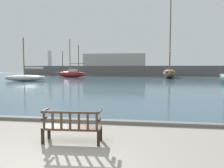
{
  "coord_description": "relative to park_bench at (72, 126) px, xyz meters",
  "views": [
    {
      "loc": [
        2.21,
        -4.1,
        2.09
      ],
      "look_at": [
        0.12,
        10.0,
        1.0
      ],
      "focal_mm": 35.0,
      "sensor_mm": 36.0,
      "label": 1
    }
  ],
  "objects": [
    {
      "name": "harbor_water",
      "position": [
        -0.25,
        42.41,
        -0.43
      ],
      "size": [
        100.0,
        80.0,
        0.08
      ],
      "primitive_type": "cube",
      "color": "#385666",
      "rests_on": "ground"
    },
    {
      "name": "quay_edge_kerb",
      "position": [
        -0.25,
        2.26,
        -0.41
      ],
      "size": [
        40.0,
        0.3,
        0.12
      ],
      "primitive_type": "cube",
      "color": "slate",
      "rests_on": "ground"
    },
    {
      "name": "ground_plane",
      "position": [
        -0.25,
        -1.59,
        -0.47
      ],
      "size": [
        160.0,
        160.0,
        0.0
      ],
      "primitive_type": "plane",
      "color": "gray"
    },
    {
      "name": "sailboat_outer_port",
      "position": [
        -12.92,
        37.39,
        0.38
      ],
      "size": [
        7.91,
        3.94,
        7.79
      ],
      "color": "maroon",
      "rests_on": "harbor_water"
    },
    {
      "name": "park_bench",
      "position": [
        0.0,
        0.0,
        0.0
      ],
      "size": [
        1.63,
        0.61,
        0.92
      ],
      "color": "black",
      "rests_on": "ground"
    },
    {
      "name": "far_breakwater",
      "position": [
        -1.57,
        48.52,
        1.38
      ],
      "size": [
        57.79,
        2.4,
        6.41
      ],
      "color": "#66605B",
      "rests_on": "ground"
    },
    {
      "name": "sailboat_nearest_port",
      "position": [
        -15.31,
        24.15,
        0.14
      ],
      "size": [
        6.08,
        3.28,
        6.31
      ],
      "color": "silver",
      "rests_on": "harbor_water"
    },
    {
      "name": "sailboat_outer_starboard",
      "position": [
        6.9,
        38.58,
        0.66
      ],
      "size": [
        3.58,
        10.59,
        15.07
      ],
      "color": "brown",
      "rests_on": "harbor_water"
    }
  ]
}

